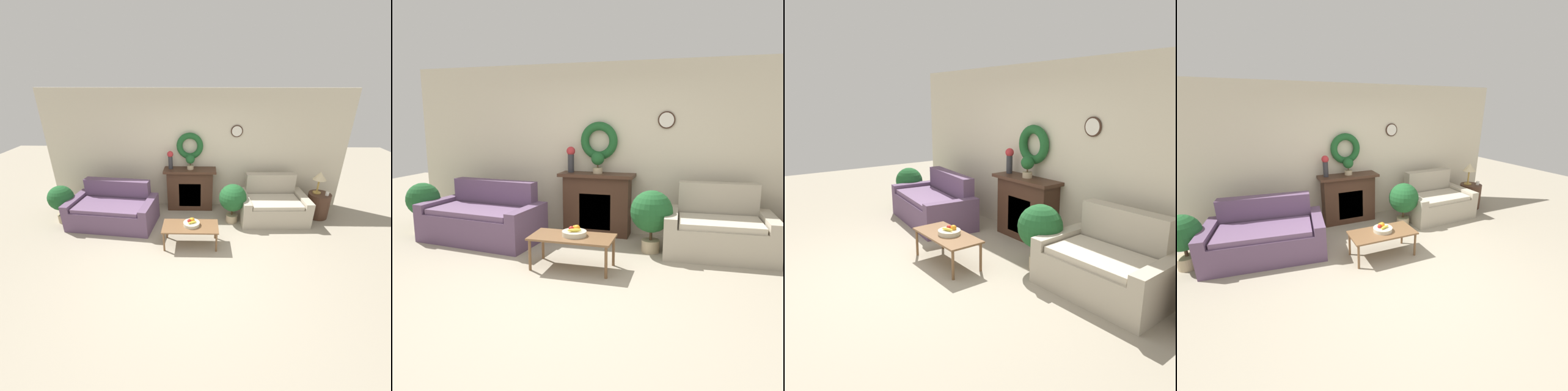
# 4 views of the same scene
# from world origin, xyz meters

# --- Properties ---
(ground_plane) EXTENTS (16.00, 16.00, 0.00)m
(ground_plane) POSITION_xyz_m (0.00, 0.00, 0.00)
(ground_plane) COLOR #9E937F
(wall_back) EXTENTS (6.80, 0.20, 2.70)m
(wall_back) POSITION_xyz_m (-0.00, 2.39, 1.36)
(wall_back) COLOR beige
(wall_back) RESTS_ON ground_plane
(fireplace) EXTENTS (1.18, 0.41, 0.99)m
(fireplace) POSITION_xyz_m (-0.12, 2.19, 0.50)
(fireplace) COLOR #42281C
(fireplace) RESTS_ON ground_plane
(couch_left) EXTENTS (1.87, 1.13, 0.88)m
(couch_left) POSITION_xyz_m (-1.74, 1.45, 0.31)
(couch_left) COLOR #604766
(couch_left) RESTS_ON ground_plane
(loveseat_right) EXTENTS (1.46, 0.98, 0.94)m
(loveseat_right) POSITION_xyz_m (1.70, 1.74, 0.32)
(loveseat_right) COLOR #B2A893
(loveseat_right) RESTS_ON ground_plane
(coffee_table) EXTENTS (1.03, 0.50, 0.41)m
(coffee_table) POSITION_xyz_m (-0.06, 0.69, 0.37)
(coffee_table) COLOR brown
(coffee_table) RESTS_ON ground_plane
(fruit_bowl) EXTENTS (0.30, 0.30, 0.12)m
(fruit_bowl) POSITION_xyz_m (-0.04, 0.72, 0.45)
(fruit_bowl) COLOR beige
(fruit_bowl) RESTS_ON coffee_table
(side_table_by_loveseat) EXTENTS (0.48, 0.48, 0.56)m
(side_table_by_loveseat) POSITION_xyz_m (2.76, 1.84, 0.28)
(side_table_by_loveseat) COLOR #42281C
(side_table_by_loveseat) RESTS_ON ground_plane
(table_lamp) EXTENTS (0.28, 0.28, 0.49)m
(table_lamp) POSITION_xyz_m (2.70, 1.88, 0.94)
(table_lamp) COLOR #B28E42
(table_lamp) RESTS_ON side_table_by_loveseat
(mug) EXTENTS (0.08, 0.08, 0.08)m
(mug) POSITION_xyz_m (2.87, 1.75, 0.60)
(mug) COLOR silver
(mug) RESTS_ON side_table_by_loveseat
(vase_on_mantel_left) EXTENTS (0.14, 0.14, 0.41)m
(vase_on_mantel_left) POSITION_xyz_m (-0.56, 2.20, 1.23)
(vase_on_mantel_left) COLOR #2D2D33
(vase_on_mantel_left) RESTS_ON fireplace
(potted_plant_on_mantel) EXTENTS (0.21, 0.21, 0.34)m
(potted_plant_on_mantel) POSITION_xyz_m (-0.11, 2.18, 1.19)
(potted_plant_on_mantel) COLOR tan
(potted_plant_on_mantel) RESTS_ON fireplace
(potted_plant_floor_by_couch) EXTENTS (0.53, 0.53, 0.83)m
(potted_plant_floor_by_couch) POSITION_xyz_m (-2.85, 1.50, 0.52)
(potted_plant_floor_by_couch) COLOR tan
(potted_plant_floor_by_couch) RESTS_ON ground_plane
(potted_plant_floor_by_loveseat) EXTENTS (0.58, 0.58, 0.87)m
(potted_plant_floor_by_loveseat) POSITION_xyz_m (0.81, 1.56, 0.55)
(potted_plant_floor_by_loveseat) COLOR tan
(potted_plant_floor_by_loveseat) RESTS_ON ground_plane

